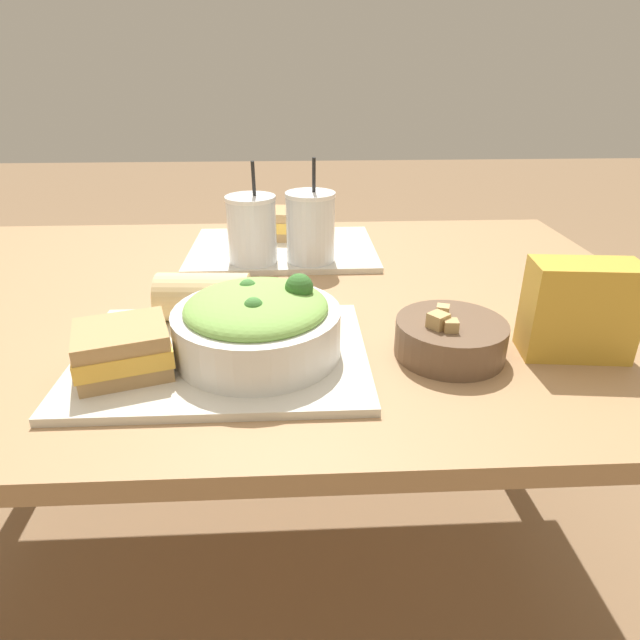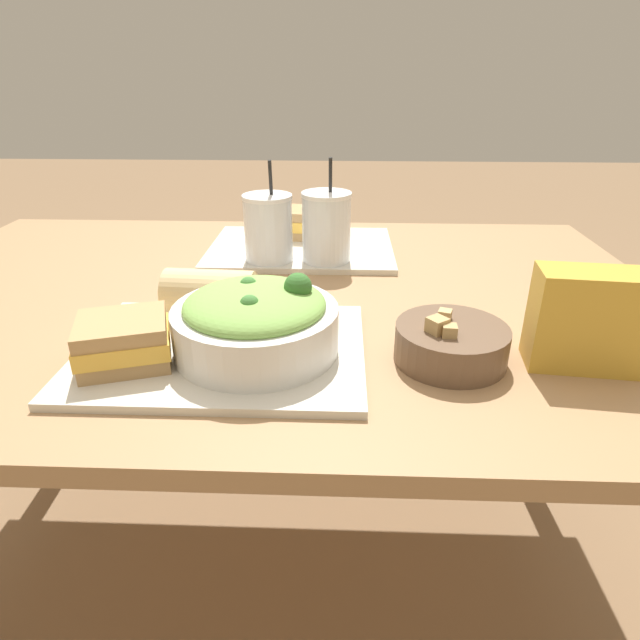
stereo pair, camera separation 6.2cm
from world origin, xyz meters
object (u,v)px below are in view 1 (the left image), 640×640
object	(u,v)px
sandwich_far	(290,223)
napkin_folded	(255,292)
soup_bowl	(450,337)
chip_bag	(579,310)
sandwich_near	(123,349)
drink_cup_dark	(252,231)
drink_cup_red	(311,229)
baguette_near	(205,297)
salad_bowl	(257,323)

from	to	relation	value
sandwich_far	napkin_folded	xyz separation A→B (m)	(-0.06, -0.31, -0.04)
soup_bowl	chip_bag	xyz separation A→B (m)	(0.18, -0.01, 0.04)
sandwich_near	drink_cup_dark	world-z (taller)	drink_cup_dark
soup_bowl	napkin_folded	bearing A→B (deg)	140.04
drink_cup_red	sandwich_near	bearing A→B (deg)	-120.94
soup_bowl	napkin_folded	world-z (taller)	soup_bowl
drink_cup_dark	chip_bag	bearing A→B (deg)	-39.34
baguette_near	salad_bowl	bearing A→B (deg)	-138.86
salad_bowl	drink_cup_red	world-z (taller)	drink_cup_red
baguette_near	chip_bag	bearing A→B (deg)	-98.78
salad_bowl	soup_bowl	distance (m)	0.27
drink_cup_dark	drink_cup_red	world-z (taller)	drink_cup_red
salad_bowl	soup_bowl	bearing A→B (deg)	0.39
soup_bowl	drink_cup_red	xyz separation A→B (m)	(-0.19, 0.39, 0.05)
sandwich_near	chip_bag	bearing A→B (deg)	-14.24
salad_bowl	drink_cup_dark	size ratio (longest dim) A/B	1.14
salad_bowl	sandwich_far	bearing A→B (deg)	85.53
baguette_near	napkin_folded	distance (m)	0.16
sandwich_near	baguette_near	bearing A→B (deg)	43.91
sandwich_far	chip_bag	world-z (taller)	chip_bag
sandwich_near	chip_bag	world-z (taller)	chip_bag
sandwich_far	chip_bag	xyz separation A→B (m)	(0.40, -0.56, 0.02)
soup_bowl	chip_bag	world-z (taller)	chip_bag
soup_bowl	drink_cup_red	distance (m)	0.43
drink_cup_dark	chip_bag	size ratio (longest dim) A/B	1.33
soup_bowl	baguette_near	size ratio (longest dim) A/B	1.07
sandwich_near	drink_cup_dark	distance (m)	0.46
salad_bowl	baguette_near	xyz separation A→B (m)	(-0.09, 0.11, -0.01)
drink_cup_dark	napkin_folded	world-z (taller)	drink_cup_dark
sandwich_near	baguette_near	xyz separation A→B (m)	(0.08, 0.16, 0.01)
drink_cup_dark	sandwich_far	bearing A→B (deg)	66.18
drink_cup_red	napkin_folded	xyz separation A→B (m)	(-0.11, -0.14, -0.08)
sandwich_near	sandwich_far	bearing A→B (deg)	52.51
chip_bag	salad_bowl	bearing A→B (deg)	-174.13
drink_cup_dark	drink_cup_red	xyz separation A→B (m)	(0.12, -0.00, 0.00)
drink_cup_red	napkin_folded	bearing A→B (deg)	-126.60
sandwich_near	sandwich_far	distance (m)	0.64
soup_bowl	drink_cup_dark	distance (m)	0.49
sandwich_near	baguette_near	size ratio (longest dim) A/B	0.99
salad_bowl	drink_cup_dark	distance (m)	0.39
salad_bowl	drink_cup_dark	xyz separation A→B (m)	(-0.03, 0.39, 0.02)
soup_bowl	drink_cup_dark	size ratio (longest dim) A/B	0.78
sandwich_far	napkin_folded	bearing A→B (deg)	-93.18
sandwich_near	drink_cup_dark	size ratio (longest dim) A/B	0.72
drink_cup_dark	drink_cup_red	size ratio (longest dim) A/B	0.97
soup_bowl	drink_cup_red	size ratio (longest dim) A/B	0.75
drink_cup_dark	soup_bowl	bearing A→B (deg)	-52.03
baguette_near	soup_bowl	bearing A→B (deg)	-103.80
drink_cup_dark	sandwich_near	bearing A→B (deg)	-108.07
salad_bowl	drink_cup_red	size ratio (longest dim) A/B	1.11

